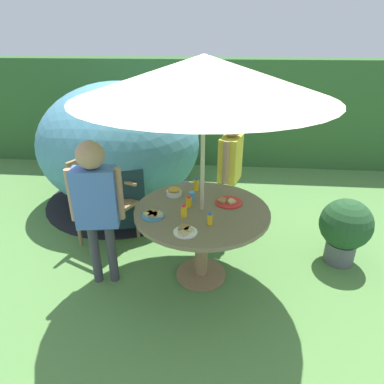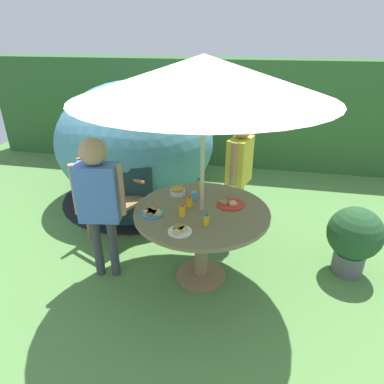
{
  "view_description": "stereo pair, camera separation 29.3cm",
  "coord_description": "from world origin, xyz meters",
  "views": [
    {
      "loc": [
        0.15,
        -2.64,
        2.17
      ],
      "look_at": [
        -0.09,
        0.0,
        0.91
      ],
      "focal_mm": 31.26,
      "sensor_mm": 36.0,
      "label": 1
    },
    {
      "loc": [
        0.44,
        -2.59,
        2.17
      ],
      "look_at": [
        -0.09,
        0.0,
        0.91
      ],
      "focal_mm": 31.26,
      "sensor_mm": 36.0,
      "label": 2
    }
  ],
  "objects": [
    {
      "name": "plate_center_front",
      "position": [
        -0.41,
        -0.16,
        0.76
      ],
      "size": [
        0.2,
        0.2,
        0.03
      ],
      "color": "#338CD8",
      "rests_on": "garden_table"
    },
    {
      "name": "dome_tent",
      "position": [
        -1.21,
        1.6,
        0.81
      ],
      "size": [
        2.61,
        2.61,
        1.63
      ],
      "rotation": [
        0.0,
        0.0,
        0.23
      ],
      "color": "teal",
      "rests_on": "ground_plane"
    },
    {
      "name": "plate_far_right",
      "position": [
        -0.11,
        -0.4,
        0.76
      ],
      "size": [
        0.19,
        0.19,
        0.03
      ],
      "color": "white",
      "rests_on": "garden_table"
    },
    {
      "name": "juice_bottle_center_back",
      "position": [
        -0.12,
        0.05,
        0.79
      ],
      "size": [
        0.05,
        0.05,
        0.1
      ],
      "color": "yellow",
      "rests_on": "garden_table"
    },
    {
      "name": "child_in_yellow_shirt",
      "position": [
        0.26,
        0.94,
        0.88
      ],
      "size": [
        0.29,
        0.45,
        1.38
      ],
      "rotation": [
        0.0,
        0.0,
        -1.84
      ],
      "color": "navy",
      "rests_on": "ground_plane"
    },
    {
      "name": "juice_bottle_near_right",
      "position": [
        -0.08,
        0.4,
        0.8
      ],
      "size": [
        0.05,
        0.05,
        0.13
      ],
      "color": "yellow",
      "rests_on": "garden_table"
    },
    {
      "name": "patio_umbrella",
      "position": [
        0.0,
        0.0,
        1.88
      ],
      "size": [
        2.04,
        2.04,
        2.04
      ],
      "color": "#B7AD8C",
      "rests_on": "ground_plane"
    },
    {
      "name": "potted_plant",
      "position": [
        1.42,
        0.36,
        0.41
      ],
      "size": [
        0.51,
        0.51,
        0.71
      ],
      "color": "#595960",
      "rests_on": "ground_plane"
    },
    {
      "name": "child_in_blue_shirt",
      "position": [
        -0.91,
        -0.15,
        0.89
      ],
      "size": [
        0.47,
        0.26,
        1.4
      ],
      "rotation": [
        0.0,
        0.0,
        0.16
      ],
      "color": "#3F3F47",
      "rests_on": "ground_plane"
    },
    {
      "name": "ground_plane",
      "position": [
        0.0,
        0.0,
        -0.01
      ],
      "size": [
        10.0,
        10.0,
        0.02
      ],
      "primitive_type": "cube",
      "color": "#548442"
    },
    {
      "name": "plate_back_edge",
      "position": [
        0.23,
        0.15,
        0.75
      ],
      "size": [
        0.26,
        0.26,
        0.03
      ],
      "color": "red",
      "rests_on": "garden_table"
    },
    {
      "name": "cup_near",
      "position": [
        -0.11,
        0.19,
        0.78
      ],
      "size": [
        0.06,
        0.06,
        0.07
      ],
      "primitive_type": "cylinder",
      "color": "#4C99D8",
      "rests_on": "garden_table"
    },
    {
      "name": "hedge_backdrop",
      "position": [
        0.0,
        3.4,
        0.9
      ],
      "size": [
        9.0,
        0.7,
        1.8
      ],
      "primitive_type": "cube",
      "color": "#33602D",
      "rests_on": "ground_plane"
    },
    {
      "name": "juice_bottle_near_left",
      "position": [
        0.08,
        -0.25,
        0.79
      ],
      "size": [
        0.04,
        0.04,
        0.11
      ],
      "color": "yellow",
      "rests_on": "garden_table"
    },
    {
      "name": "snack_bowl",
      "position": [
        -0.29,
        0.26,
        0.78
      ],
      "size": [
        0.15,
        0.15,
        0.08
      ],
      "color": "white",
      "rests_on": "garden_table"
    },
    {
      "name": "juice_bottle_far_left",
      "position": [
        -0.15,
        -0.15,
        0.8
      ],
      "size": [
        0.05,
        0.05,
        0.12
      ],
      "color": "yellow",
      "rests_on": "garden_table"
    },
    {
      "name": "wooden_chair",
      "position": [
        -1.17,
        0.55,
        0.56
      ],
      "size": [
        0.66,
        0.66,
        0.99
      ],
      "rotation": [
        0.0,
        0.0,
        1.13
      ],
      "color": "#93704C",
      "rests_on": "ground_plane"
    },
    {
      "name": "garden_table",
      "position": [
        0.0,
        0.0,
        0.6
      ],
      "size": [
        1.22,
        1.22,
        0.74
      ],
      "color": "#93704C",
      "rests_on": "ground_plane"
    }
  ]
}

